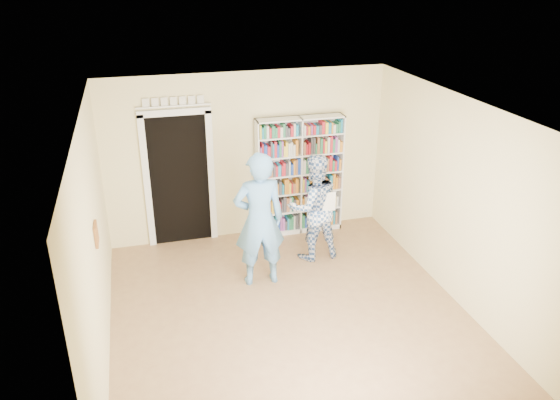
% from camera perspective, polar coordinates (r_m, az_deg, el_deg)
% --- Properties ---
extents(floor, '(5.00, 5.00, 0.00)m').
position_cam_1_polar(floor, '(7.20, 1.14, -12.08)').
color(floor, '#8F6445').
rests_on(floor, ground).
extents(ceiling, '(5.00, 5.00, 0.00)m').
position_cam_1_polar(ceiling, '(6.03, 1.35, 9.23)').
color(ceiling, white).
rests_on(ceiling, wall_back).
extents(wall_back, '(4.50, 0.00, 4.50)m').
position_cam_1_polar(wall_back, '(8.75, -3.41, 4.59)').
color(wall_back, beige).
rests_on(wall_back, floor).
extents(wall_left, '(0.00, 5.00, 5.00)m').
position_cam_1_polar(wall_left, '(6.31, -18.84, -4.62)').
color(wall_left, beige).
rests_on(wall_left, floor).
extents(wall_right, '(0.00, 5.00, 5.00)m').
position_cam_1_polar(wall_right, '(7.41, 18.18, -0.24)').
color(wall_right, beige).
rests_on(wall_right, floor).
extents(bookshelf, '(1.43, 0.27, 1.97)m').
position_cam_1_polar(bookshelf, '(8.92, 2.04, 2.58)').
color(bookshelf, white).
rests_on(bookshelf, floor).
extents(doorway, '(1.10, 0.08, 2.43)m').
position_cam_1_polar(doorway, '(8.64, -10.51, 2.77)').
color(doorway, black).
rests_on(doorway, floor).
extents(wall_art, '(0.03, 0.25, 0.25)m').
position_cam_1_polar(wall_art, '(6.46, -18.66, -3.39)').
color(wall_art, brown).
rests_on(wall_art, wall_left).
extents(man_blue, '(0.71, 0.47, 1.94)m').
position_cam_1_polar(man_blue, '(7.44, -2.18, -2.10)').
color(man_blue, '#5D96CF').
rests_on(man_blue, floor).
extents(man_plaid, '(0.84, 0.68, 1.66)m').
position_cam_1_polar(man_plaid, '(8.17, 3.51, -0.76)').
color(man_plaid, '#2C4E88').
rests_on(man_plaid, floor).
extents(paper_sheet, '(0.21, 0.03, 0.29)m').
position_cam_1_polar(paper_sheet, '(7.97, 5.16, -0.20)').
color(paper_sheet, white).
rests_on(paper_sheet, man_plaid).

